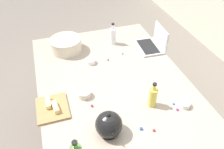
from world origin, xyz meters
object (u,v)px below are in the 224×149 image
kettle (109,125)px  ramekin_medium (84,94)px  ramekin_small (185,104)px  ramekin_wide (91,61)px  mixing_bowl_large (66,44)px  laptop (153,43)px  bottle_vinegar (113,36)px  cutting_board (52,108)px  bottle_oil (153,97)px  butter_stick_left (48,102)px  butter_stick_right (55,107)px

kettle → ramekin_medium: size_ratio=2.12×
ramekin_small → ramekin_medium: 0.76m
ramekin_wide → mixing_bowl_large: bearing=-147.5°
laptop → kettle: bearing=-40.2°
bottle_vinegar → cutting_board: bottle_vinegar is taller
ramekin_medium → bottle_vinegar: bearing=146.1°
bottle_oil → bottle_vinegar: bearing=-179.3°
mixing_bowl_large → bottle_oil: 1.05m
kettle → butter_stick_left: 0.51m
butter_stick_right → ramekin_wide: bearing=141.8°
ramekin_wide → bottle_vinegar: bearing=131.6°
ramekin_medium → ramekin_small: bearing=64.5°
kettle → cutting_board: (-0.32, -0.34, -0.07)m
butter_stick_left → ramekin_small: butter_stick_left is taller
cutting_board → ramekin_wide: ramekin_wide is taller
ramekin_medium → butter_stick_right: bearing=-70.9°
bottle_oil → ramekin_wide: bottle_oil is taller
bottle_vinegar → butter_stick_left: size_ratio=2.07×
kettle → ramekin_small: (-0.05, 0.61, -0.06)m
ramekin_medium → butter_stick_left: bearing=-86.2°
ramekin_small → ramekin_medium: (-0.33, -0.69, 0.00)m
mixing_bowl_large → kettle: bearing=6.0°
bottle_vinegar → butter_stick_left: 1.00m
butter_stick_left → ramekin_small: bearing=72.2°
ramekin_medium → cutting_board: bearing=-77.1°
mixing_bowl_large → ramekin_small: (1.01, 0.72, -0.05)m
laptop → bottle_oil: laptop is taller
butter_stick_left → ramekin_medium: size_ratio=1.09×
cutting_board → mixing_bowl_large: bearing=163.2°
cutting_board → ramekin_small: (0.27, 0.94, 0.01)m
mixing_bowl_large → bottle_oil: bearing=27.9°
ramekin_wide → laptop: bearing=96.4°
bottle_vinegar → cutting_board: 1.02m
cutting_board → ramekin_medium: ramekin_medium is taller
bottle_vinegar → butter_stick_left: (0.69, -0.73, -0.06)m
laptop → butter_stick_right: laptop is taller
mixing_bowl_large → kettle: size_ratio=1.45×
cutting_board → ramekin_small: bearing=74.0°
mixing_bowl_large → cutting_board: mixing_bowl_large is taller
bottle_vinegar → butter_stick_right: (0.75, -0.68, -0.06)m
cutting_board → ramekin_wide: size_ratio=3.27×
butter_stick_right → laptop: bearing=118.2°
kettle → butter_stick_right: kettle is taller
bottle_oil → ramekin_small: size_ratio=2.61×
bottle_oil → kettle: size_ratio=1.00×
bottle_vinegar → ramekin_small: 1.03m
ramekin_wide → butter_stick_left: bearing=-45.2°
laptop → ramekin_wide: bearing=-83.6°
laptop → butter_stick_right: bearing=-61.8°
laptop → ramekin_medium: 0.94m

